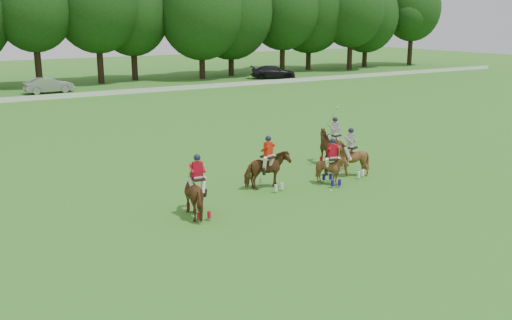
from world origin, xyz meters
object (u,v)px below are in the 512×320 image
polo_red_a (198,194)px  polo_stripe_a (334,148)px  polo_ball (331,191)px  polo_red_b (268,170)px  polo_red_c (332,169)px  car_mid (49,85)px  polo_stripe_b (350,159)px  car_right (273,72)px

polo_red_a → polo_stripe_a: bearing=20.2°
polo_stripe_a → polo_ball: polo_stripe_a is taller
polo_red_b → polo_red_c: 2.96m
car_mid → polo_stripe_a: polo_stripe_a is taller
polo_red_b → polo_stripe_b: size_ratio=1.02×
polo_ball → polo_red_b: bearing=140.6°
car_right → polo_stripe_b: polo_stripe_b is taller
polo_red_a → car_right: bearing=54.0°
car_right → polo_red_b: size_ratio=2.27×
polo_stripe_b → polo_ball: 2.85m
polo_stripe_b → car_right: bearing=62.0°
car_mid → polo_stripe_b: bearing=-175.6°
car_mid → polo_red_a: size_ratio=1.93×
polo_red_a → polo_red_c: 6.94m
car_right → polo_red_b: (-24.86, -38.27, 0.08)m
polo_ball → car_right: bearing=60.4°
polo_red_a → polo_ball: (6.19, -0.17, -0.83)m
polo_red_c → polo_stripe_a: (2.26, 2.68, 0.17)m
polo_red_a → polo_red_b: (4.09, 1.56, -0.01)m
polo_red_c → polo_stripe_a: size_ratio=0.70×
polo_red_c → polo_ball: bearing=-129.9°
car_mid → polo_stripe_a: bearing=-174.0°
polo_red_a → polo_ball: bearing=-1.6°
car_right → polo_red_a: 49.24m
polo_stripe_a → polo_stripe_b: size_ratio=1.30×
car_right → polo_ball: car_right is taller
polo_red_a → polo_stripe_b: bearing=8.9°
polo_red_a → polo_red_b: bearing=20.9°
polo_red_a → polo_ball: 6.25m
car_mid → polo_red_c: polo_red_c is taller
car_right → car_mid: bearing=112.4°
polo_stripe_a → polo_stripe_b: polo_stripe_a is taller
polo_stripe_a → polo_stripe_b: 2.15m
polo_stripe_b → polo_ball: polo_stripe_b is taller
polo_red_c → polo_stripe_b: bearing=22.4°
polo_red_b → polo_stripe_b: 4.40m
polo_red_b → car_mid: bearing=91.9°
polo_stripe_a → polo_stripe_b: (-0.69, -2.04, -0.07)m
polo_red_a → polo_stripe_b: polo_red_a is taller
car_mid → polo_red_b: (1.30, -38.27, 0.10)m
polo_stripe_b → polo_red_a: bearing=-171.1°
polo_stripe_a → polo_ball: bearing=-130.0°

